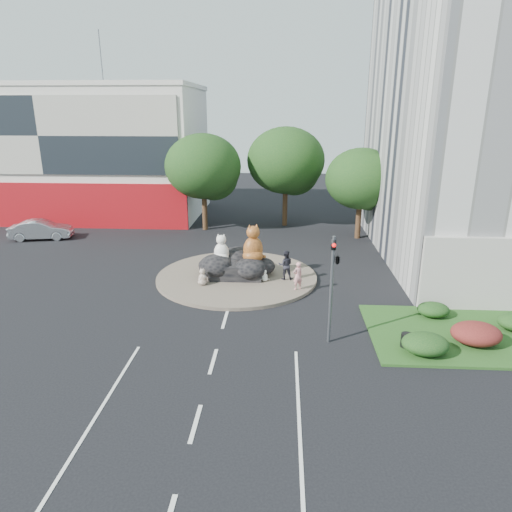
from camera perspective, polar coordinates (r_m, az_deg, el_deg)
The scene contains 21 objects.
ground at distance 19.78m, azimuth -5.37°, elevation -12.97°, with size 120.00×120.00×0.00m, color black.
roundabout_island at distance 28.72m, azimuth -2.41°, elevation -2.58°, with size 10.00×10.00×0.20m, color brown.
rock_plinth at distance 28.53m, azimuth -2.43°, elevation -1.54°, with size 3.20×2.60×0.90m, color black, non-canonical shape.
shophouse_block at distance 49.45m, azimuth -21.99°, elevation 12.03°, with size 25.20×12.30×17.40m.
grass_verge at distance 24.00m, azimuth 25.88°, elevation -8.83°, with size 10.00×6.00×0.12m, color #224717.
tree_left at distance 39.71m, azimuth -6.49°, elevation 10.69°, with size 6.46×6.46×8.27m.
tree_mid at distance 41.09m, azimuth 3.84°, elevation 11.44°, with size 6.84×6.84×8.76m.
tree_right at distance 37.76m, azimuth 13.09°, elevation 9.04°, with size 5.70×5.70×7.30m.
hedge_near_green at distance 21.10m, azimuth 20.41°, elevation -10.26°, with size 2.00×1.60×0.90m, color #113715.
hedge_red at distance 22.76m, azimuth 25.81°, elevation -8.73°, with size 2.20×1.76×0.99m, color #551617.
hedge_back_green at distance 24.84m, azimuth 21.28°, elevation -6.26°, with size 1.60×1.28×0.72m, color #113715.
traffic_light at distance 19.99m, azimuth 9.80°, elevation -1.37°, with size 0.44×1.24×5.00m.
street_lamp at distance 27.29m, azimuth 24.93°, elevation 4.42°, with size 2.34×0.22×8.06m.
cat_white at distance 28.23m, azimuth -4.35°, elevation 1.06°, with size 1.06×0.92×1.77m, color silver, non-canonical shape.
cat_tabby at distance 28.02m, azimuth -0.36°, elevation 1.64°, with size 1.43×1.24×2.39m, color #A45822, non-canonical shape.
kitten_calico at distance 27.15m, azimuth -6.70°, elevation -2.53°, with size 0.62×0.53×1.03m, color silver, non-canonical shape.
kitten_white at distance 27.58m, azimuth 1.08°, elevation -2.39°, with size 0.45×0.39×0.75m, color white, non-canonical shape.
pedestrian_pink at distance 26.26m, azimuth 5.24°, elevation -2.47°, with size 0.60×0.40×1.65m, color #D88C8C.
pedestrian_dark at distance 27.74m, azimuth 3.72°, elevation -1.13°, with size 0.88×0.69×1.82m, color black.
parked_car at distance 41.07m, azimuth -25.29°, elevation 2.99°, with size 1.67×4.79×1.58m, color #A9ACB1.
litter_bin at distance 21.45m, azimuth 18.31°, elevation -9.96°, with size 0.51×0.51×0.62m, color black.
Camera 1 is at (2.81, -16.77, 10.10)m, focal length 32.00 mm.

